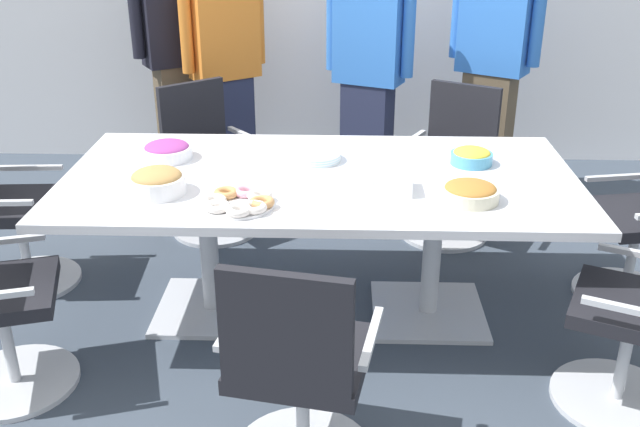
{
  "coord_description": "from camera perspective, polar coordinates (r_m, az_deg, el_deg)",
  "views": [
    {
      "loc": [
        0.1,
        -3.18,
        1.98
      ],
      "look_at": [
        0.0,
        0.0,
        0.55
      ],
      "focal_mm": 40.76,
      "sensor_mm": 36.0,
      "label": 1
    }
  ],
  "objects": [
    {
      "name": "snack_bowl_pretzels",
      "position": [
        3.18,
        11.71,
        1.68
      ],
      "size": [
        0.25,
        0.25,
        0.08
      ],
      "color": "beige",
      "rests_on": "conference_table"
    },
    {
      "name": "donut_platter",
      "position": [
        3.08,
        -6.35,
        0.92
      ],
      "size": [
        0.31,
        0.31,
        0.04
      ],
      "color": "white",
      "rests_on": "conference_table"
    },
    {
      "name": "office_chair_1",
      "position": [
        2.61,
        -1.69,
        -12.86
      ],
      "size": [
        0.63,
        0.63,
        0.91
      ],
      "rotation": [
        0.0,
        0.0,
        -0.19
      ],
      "color": "silver",
      "rests_on": "ground"
    },
    {
      "name": "conference_table",
      "position": [
        3.46,
        -0.0,
        1.13
      ],
      "size": [
        2.4,
        1.2,
        0.75
      ],
      "color": "silver",
      "rests_on": "ground"
    },
    {
      "name": "person_standing_0",
      "position": [
        5.13,
        -11.13,
        12.44
      ],
      "size": [
        0.56,
        0.42,
        1.85
      ],
      "rotation": [
        0.0,
        0.0,
        -2.59
      ],
      "color": "brown",
      "rests_on": "ground"
    },
    {
      "name": "person_standing_3",
      "position": [
        4.96,
        13.42,
        11.77
      ],
      "size": [
        0.57,
        0.41,
        1.84
      ],
      "rotation": [
        0.0,
        0.0,
        -3.68
      ],
      "color": "brown",
      "rests_on": "ground"
    },
    {
      "name": "plate_stack",
      "position": [
        3.59,
        -0.25,
        4.49
      ],
      "size": [
        0.24,
        0.24,
        0.04
      ],
      "color": "white",
      "rests_on": "conference_table"
    },
    {
      "name": "office_chair_5",
      "position": [
        4.54,
        -8.77,
        3.59
      ],
      "size": [
        0.76,
        0.76,
        0.91
      ],
      "rotation": [
        0.0,
        0.0,
        -2.45
      ],
      "color": "silver",
      "rests_on": "ground"
    },
    {
      "name": "snack_bowl_chips_yellow",
      "position": [
        3.61,
        11.82,
        4.43
      ],
      "size": [
        0.2,
        0.2,
        0.08
      ],
      "color": "#4C9EC6",
      "rests_on": "conference_table"
    },
    {
      "name": "office_chair_6",
      "position": [
        4.16,
        -23.29,
        -0.11
      ],
      "size": [
        0.57,
        0.57,
        0.91
      ],
      "rotation": [
        0.0,
        0.0,
        -1.51
      ],
      "color": "silver",
      "rests_on": "ground"
    },
    {
      "name": "person_standing_2",
      "position": [
        4.91,
        3.83,
        11.05
      ],
      "size": [
        0.59,
        0.37,
        1.68
      ],
      "rotation": [
        0.0,
        0.0,
        -3.54
      ],
      "color": "#232842",
      "rests_on": "ground"
    },
    {
      "name": "snack_bowl_candy_mix",
      "position": [
        3.69,
        -11.92,
        4.87
      ],
      "size": [
        0.25,
        0.25,
        0.09
      ],
      "color": "white",
      "rests_on": "conference_table"
    },
    {
      "name": "ground_plane",
      "position": [
        3.75,
        -0.0,
        -7.76
      ],
      "size": [
        10.0,
        10.0,
        0.01
      ],
      "primitive_type": "cube",
      "color": "#3D4754"
    },
    {
      "name": "napkin_pile",
      "position": [
        3.22,
        5.6,
        2.42
      ],
      "size": [
        0.18,
        0.18,
        0.08
      ],
      "primitive_type": "cube",
      "color": "white",
      "rests_on": "conference_table"
    },
    {
      "name": "office_chair_4",
      "position": [
        4.5,
        10.24,
        3.32
      ],
      "size": [
        0.73,
        0.73,
        0.91
      ],
      "rotation": [
        0.0,
        0.0,
        -3.64
      ],
      "color": "silver",
      "rests_on": "ground"
    },
    {
      "name": "snack_bowl_cookies",
      "position": [
        3.26,
        -12.68,
        2.48
      ],
      "size": [
        0.25,
        0.25,
        0.12
      ],
      "color": "white",
      "rests_on": "conference_table"
    },
    {
      "name": "person_standing_1",
      "position": [
        5.01,
        -7.46,
        11.41
      ],
      "size": [
        0.54,
        0.44,
        1.71
      ],
      "rotation": [
        0.0,
        0.0,
        -2.52
      ],
      "color": "#232842",
      "rests_on": "ground"
    }
  ]
}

